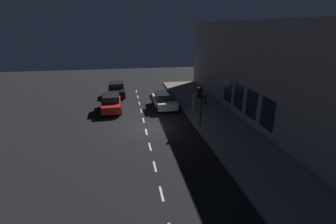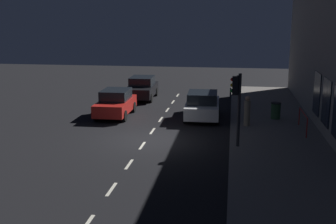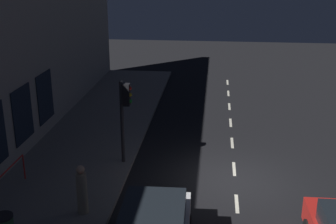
# 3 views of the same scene
# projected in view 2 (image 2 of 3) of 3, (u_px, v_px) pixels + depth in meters

# --- Properties ---
(ground_plane) EXTENTS (60.00, 60.00, 0.00)m
(ground_plane) POSITION_uv_depth(u_px,v_px,m) (146.00, 140.00, 21.01)
(ground_plane) COLOR black
(sidewalk) EXTENTS (4.50, 32.00, 0.15)m
(sidewalk) POSITION_uv_depth(u_px,v_px,m) (279.00, 144.00, 20.09)
(sidewalk) COLOR slate
(sidewalk) RESTS_ON ground
(lane_centre_line) EXTENTS (0.12, 27.20, 0.01)m
(lane_centre_line) POSITION_uv_depth(u_px,v_px,m) (142.00, 146.00, 20.05)
(lane_centre_line) COLOR beige
(lane_centre_line) RESTS_ON ground
(traffic_light) EXTENTS (0.49, 0.32, 3.28)m
(traffic_light) POSITION_uv_depth(u_px,v_px,m) (237.00, 97.00, 19.00)
(traffic_light) COLOR #2D2D30
(traffic_light) RESTS_ON sidewalk
(parked_car_0) EXTENTS (2.08, 4.18, 1.58)m
(parked_car_0) POSITION_uv_depth(u_px,v_px,m) (203.00, 105.00, 25.12)
(parked_car_0) COLOR silver
(parked_car_0) RESTS_ON ground
(parked_car_1) EXTENTS (1.99, 4.13, 1.58)m
(parked_car_1) POSITION_uv_depth(u_px,v_px,m) (142.00, 88.00, 31.09)
(parked_car_1) COLOR black
(parked_car_1) RESTS_ON ground
(parked_car_2) EXTENTS (1.89, 3.99, 1.58)m
(parked_car_2) POSITION_uv_depth(u_px,v_px,m) (116.00, 103.00, 25.74)
(parked_car_2) COLOR red
(parked_car_2) RESTS_ON ground
(pedestrian_0) EXTENTS (0.44, 0.44, 1.62)m
(pedestrian_0) POSITION_uv_depth(u_px,v_px,m) (247.00, 112.00, 22.90)
(pedestrian_0) COLOR gray
(pedestrian_0) RESTS_ON sidewalk
(trash_bin) EXTENTS (0.56, 0.56, 0.93)m
(trash_bin) POSITION_uv_depth(u_px,v_px,m) (276.00, 111.00, 24.52)
(trash_bin) COLOR #2D5633
(trash_bin) RESTS_ON sidewalk
(red_railing) EXTENTS (0.05, 2.55, 0.97)m
(red_railing) POSITION_uv_depth(u_px,v_px,m) (303.00, 117.00, 21.82)
(red_railing) COLOR red
(red_railing) RESTS_ON sidewalk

